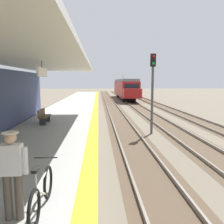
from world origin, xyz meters
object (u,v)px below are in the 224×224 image
object	(u,v)px
commuter_person	(12,171)
bicycle_beside_commuter	(42,193)
approaching_train	(125,88)
rail_signal_post	(153,85)
platform_bench	(44,116)

from	to	relation	value
commuter_person	bicycle_beside_commuter	xyz separation A→B (m)	(0.46, 0.21, -0.55)
approaching_train	commuter_person	bearing A→B (deg)	-99.60
rail_signal_post	platform_bench	distance (m)	7.12
approaching_train	bicycle_beside_commuter	distance (m)	40.82
commuter_person	platform_bench	size ratio (longest dim) A/B	1.04
approaching_train	bicycle_beside_commuter	bearing A→B (deg)	-99.02
approaching_train	platform_bench	size ratio (longest dim) A/B	12.25
bicycle_beside_commuter	platform_bench	world-z (taller)	bicycle_beside_commuter
bicycle_beside_commuter	commuter_person	bearing A→B (deg)	-154.96
commuter_person	platform_bench	xyz separation A→B (m)	(-1.75, 9.87, -0.47)
rail_signal_post	approaching_train	bearing A→B (deg)	86.63
approaching_train	platform_bench	bearing A→B (deg)	-105.69
approaching_train	platform_bench	world-z (taller)	approaching_train
bicycle_beside_commuter	rail_signal_post	bearing A→B (deg)	65.96
approaching_train	bicycle_beside_commuter	size ratio (longest dim) A/B	10.77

